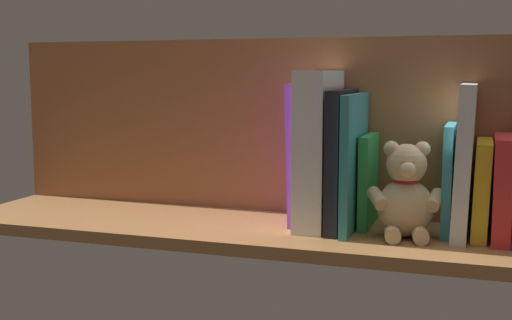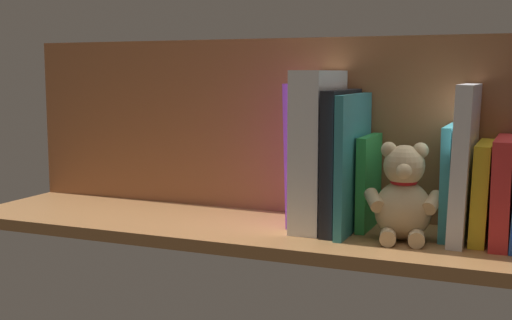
% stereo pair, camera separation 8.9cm
% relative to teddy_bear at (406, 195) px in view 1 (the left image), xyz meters
% --- Properties ---
extents(ground_plane, '(1.16, 0.30, 0.02)m').
position_rel_teddy_bear_xyz_m(ground_plane, '(0.27, -0.01, -0.08)').
color(ground_plane, '#9E6B3D').
extents(shelf_back_panel, '(1.16, 0.02, 0.35)m').
position_rel_teddy_bear_xyz_m(shelf_back_panel, '(0.27, -0.14, 0.10)').
color(shelf_back_panel, '#925834').
rests_on(shelf_back_panel, ground_plane).
extents(book_2, '(0.03, 0.17, 0.17)m').
position_rel_teddy_bear_xyz_m(book_2, '(-0.15, -0.05, 0.01)').
color(book_2, red).
rests_on(book_2, ground_plane).
extents(book_3, '(0.03, 0.15, 0.16)m').
position_rel_teddy_bear_xyz_m(book_3, '(-0.12, -0.05, 0.01)').
color(book_3, yellow).
rests_on(book_3, ground_plane).
extents(book_4, '(0.03, 0.17, 0.26)m').
position_rel_teddy_bear_xyz_m(book_4, '(-0.09, -0.05, 0.06)').
color(book_4, silver).
rests_on(book_4, ground_plane).
extents(book_5, '(0.02, 0.14, 0.19)m').
position_rel_teddy_bear_xyz_m(book_5, '(-0.07, -0.06, 0.02)').
color(book_5, teal).
rests_on(book_5, ground_plane).
extents(teddy_bear, '(0.13, 0.12, 0.16)m').
position_rel_teddy_bear_xyz_m(teddy_bear, '(0.00, 0.00, 0.00)').
color(teddy_bear, '#D1B284').
rests_on(teddy_bear, ground_plane).
extents(book_6, '(0.02, 0.13, 0.17)m').
position_rel_teddy_bear_xyz_m(book_6, '(0.07, -0.07, 0.01)').
color(book_6, green).
rests_on(book_6, ground_plane).
extents(book_7, '(0.01, 0.20, 0.24)m').
position_rel_teddy_bear_xyz_m(book_7, '(0.09, -0.03, 0.05)').
color(book_7, teal).
rests_on(book_7, ground_plane).
extents(book_8, '(0.02, 0.19, 0.25)m').
position_rel_teddy_bear_xyz_m(book_8, '(0.12, -0.04, 0.05)').
color(book_8, black).
rests_on(book_8, ground_plane).
extents(dictionary_thick_white, '(0.05, 0.18, 0.28)m').
position_rel_teddy_bear_xyz_m(dictionary_thick_white, '(0.16, -0.04, 0.07)').
color(dictionary_thick_white, white).
rests_on(dictionary_thick_white, ground_plane).
extents(book_9, '(0.03, 0.14, 0.26)m').
position_rel_teddy_bear_xyz_m(book_9, '(0.20, -0.06, 0.06)').
color(book_9, purple).
rests_on(book_9, ground_plane).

